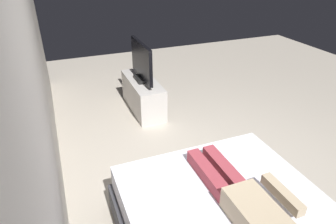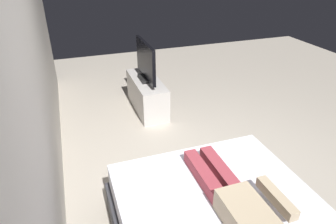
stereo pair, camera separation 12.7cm
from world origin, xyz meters
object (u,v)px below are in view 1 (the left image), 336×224
at_px(remote, 275,183).
at_px(tv_stand, 143,95).
at_px(tv, 142,62).
at_px(person, 246,202).

distance_m(remote, tv_stand, 2.71).
xyz_separation_m(tv_stand, tv, (0.00, 0.00, 0.53)).
xyz_separation_m(remote, tv, (2.67, 0.33, 0.24)).
relative_size(tv_stand, tv, 1.25).
height_order(person, tv_stand, person).
bearing_deg(tv_stand, remote, -172.95).
xyz_separation_m(person, tv, (2.82, -0.07, 0.16)).
bearing_deg(person, tv, -1.51).
height_order(person, tv, tv).
bearing_deg(tv_stand, tv, 0.00).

